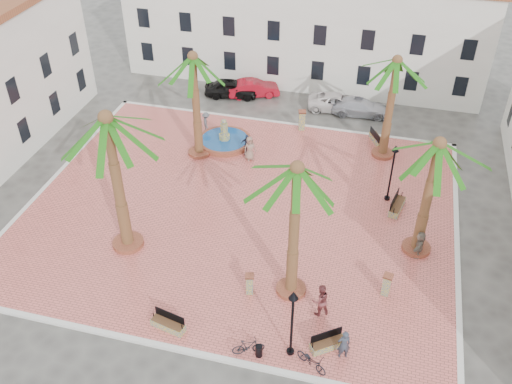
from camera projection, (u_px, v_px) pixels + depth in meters
The scene contains 35 objects.
ground at pixel (241, 210), 35.57m from camera, with size 120.00×120.00×0.00m, color #56544F.
plaza at pixel (241, 209), 35.53m from camera, with size 26.00×22.00×0.15m, color #E0665D.
kerb_n at pixel (280, 123), 44.02m from camera, with size 26.30×0.30×0.16m, color silver.
kerb_s at pixel (177, 349), 27.03m from camera, with size 26.30×0.30×0.16m, color silver.
kerb_e at pixel (457, 245), 32.88m from camera, with size 0.30×22.30×0.16m, color silver.
kerb_w at pixel (54, 178), 38.16m from camera, with size 0.30×22.30×0.16m, color silver.
building_north at pixel (305, 23), 48.14m from camera, with size 30.40×7.40×9.50m.
fountain at pixel (225, 140), 41.38m from camera, with size 3.86×3.86×1.99m.
palm_nw at pixel (194, 69), 36.53m from camera, with size 5.10×5.10×7.69m.
palm_sw at pixel (109, 134), 28.35m from camera, with size 5.76×5.76×8.74m.
palm_s at pixel (296, 184), 25.75m from camera, with size 5.10×5.10×8.18m.
palm_e at pixel (437, 158), 28.73m from camera, with size 5.25×5.25×7.45m.
palm_ne at pixel (395, 72), 36.53m from camera, with size 5.06×5.06×7.49m.
bench_s at pixel (168, 324), 27.80m from camera, with size 1.83×0.90×0.93m.
bench_se at pixel (328, 344), 26.88m from camera, with size 1.71×1.45×0.91m.
bench_e at pixel (397, 206), 35.18m from camera, with size 0.98×2.01×1.02m.
bench_ne at pixel (377, 139), 41.52m from camera, with size 1.28×1.77×0.91m.
lamppost_s at pixel (293, 313), 25.12m from camera, with size 0.45×0.45×4.12m.
lamppost_e at pixel (393, 163), 34.58m from camera, with size 0.44×0.44×4.03m.
bollard_se at pixel (250, 284), 29.43m from camera, with size 0.55×0.55×1.27m.
bollard_n at pixel (302, 120), 42.66m from camera, with size 0.67×0.67×1.55m.
bollard_e at pixel (387, 284), 29.33m from camera, with size 0.57×0.57×1.36m.
litter_bin at pixel (259, 351), 26.47m from camera, with size 0.34×0.34×0.65m, color black.
cyclist_a at pixel (344, 344), 26.11m from camera, with size 0.63×0.41×1.72m, color #303644.
bicycle_a at pixel (312, 361), 25.89m from camera, with size 0.59×1.68×0.88m, color black.
cyclist_b at pixel (320, 300), 28.15m from camera, with size 0.92×0.71×1.89m, color brown.
bicycle_b at pixel (248, 347), 26.48m from camera, with size 0.44×1.56×0.94m, color black.
pedestrian_fountain_a at pixel (250, 148), 39.33m from camera, with size 0.87×0.57×1.78m, color #8F6F5F.
pedestrian_fountain_b at pixel (247, 145), 39.90m from camera, with size 0.93×0.39×1.58m, color #2C354E.
pedestrian_north at pixel (206, 122), 42.41m from camera, with size 1.02×0.59×1.58m, color #515157.
pedestrian_east at pixel (420, 244), 31.55m from camera, with size 1.57×0.50×1.69m, color #746658.
car_black at pixel (231, 88), 47.25m from camera, with size 1.76×4.39×1.49m, color black.
car_red at pixel (254, 88), 47.35m from camera, with size 1.48×4.25×1.40m, color #A10C1B.
car_silver at pixel (360, 107), 44.84m from camera, with size 1.87×4.59×1.33m, color #B6B7C0.
car_white at pixel (338, 102), 45.46m from camera, with size 2.23×4.84×1.34m, color white.
Camera 1 is at (7.98, -26.57, 22.31)m, focal length 40.00 mm.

